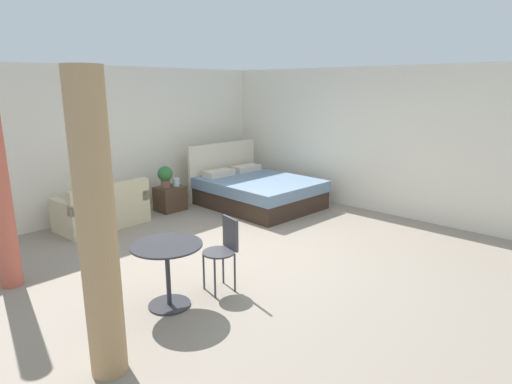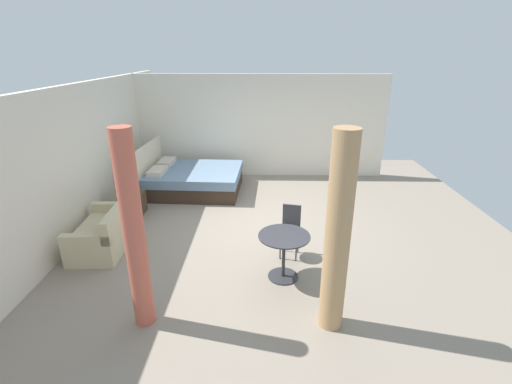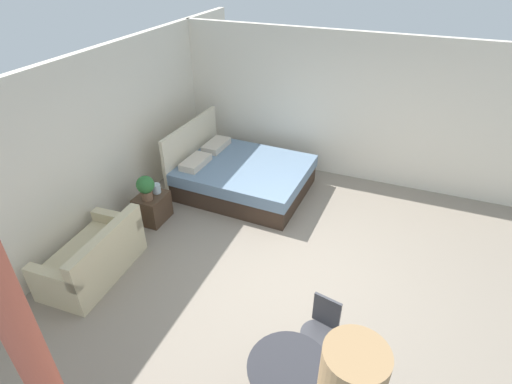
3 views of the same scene
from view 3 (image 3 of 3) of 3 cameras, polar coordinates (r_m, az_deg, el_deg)
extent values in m
cube|color=gray|center=(5.64, 6.26, -12.00)|extent=(9.11, 9.55, 0.02)
cube|color=silver|center=(6.32, -22.81, 5.56)|extent=(9.11, 0.12, 2.66)
cube|color=silver|center=(7.51, 13.66, 11.37)|extent=(0.12, 6.55, 2.66)
cube|color=#38281E|center=(7.26, -1.55, 1.31)|extent=(1.79, 2.18, 0.33)
cube|color=slate|center=(7.12, -1.58, 3.19)|extent=(1.83, 2.22, 0.21)
cube|color=beige|center=(7.54, -9.12, 5.72)|extent=(1.76, 0.13, 1.16)
cube|color=beige|center=(7.10, -8.61, 4.22)|extent=(0.63, 0.34, 0.12)
cube|color=beige|center=(7.67, -5.68, 6.67)|extent=(0.63, 0.34, 0.12)
cube|color=beige|center=(5.97, -22.30, -9.15)|extent=(1.44, 0.84, 0.40)
cube|color=beige|center=(5.55, -20.57, -7.03)|extent=(1.41, 0.20, 0.38)
cube|color=beige|center=(6.16, -19.25, -3.64)|extent=(0.17, 0.78, 0.16)
cube|color=beige|center=(5.48, -27.00, -10.85)|extent=(0.17, 0.78, 0.16)
cube|color=#473323|center=(6.70, -14.54, -2.16)|extent=(0.51, 0.42, 0.46)
cylinder|color=brown|center=(6.46, -15.27, -0.44)|extent=(0.17, 0.17, 0.15)
sphere|color=#2D6B33|center=(6.36, -15.52, 1.02)|extent=(0.28, 0.28, 0.28)
cylinder|color=silver|center=(6.59, -14.01, 0.49)|extent=(0.13, 0.13, 0.15)
cylinder|color=#2D2D33|center=(3.90, 4.73, -23.61)|extent=(0.76, 0.76, 0.02)
cylinder|color=#3F3F44|center=(4.58, 6.24, -21.75)|extent=(0.02, 0.02, 0.46)
cylinder|color=#3F3F44|center=(4.52, 9.40, -23.11)|extent=(0.02, 0.02, 0.46)
cylinder|color=#3F3F44|center=(4.72, 7.85, -19.54)|extent=(0.02, 0.02, 0.46)
cylinder|color=#3F3F44|center=(4.67, 10.90, -20.80)|extent=(0.02, 0.02, 0.46)
cylinder|color=#3F3F44|center=(4.43, 8.87, -19.44)|extent=(0.44, 0.44, 0.02)
cube|color=#3F3F44|center=(4.37, 10.05, -16.41)|extent=(0.09, 0.30, 0.38)
cylinder|color=#C15B47|center=(3.73, -29.48, -19.52)|extent=(0.24, 0.24, 2.47)
camera|label=1|loc=(3.45, 96.96, -38.06)|focal=30.02mm
camera|label=2|loc=(2.75, -127.18, -38.52)|focal=25.35mm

